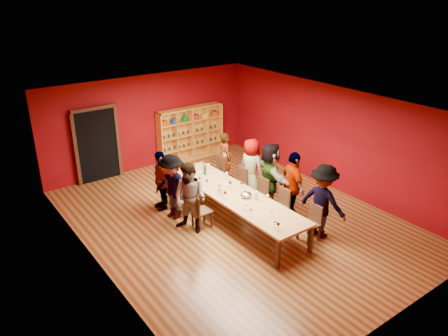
{
  "coord_description": "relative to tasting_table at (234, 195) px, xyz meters",
  "views": [
    {
      "loc": [
        -5.94,
        -7.73,
        5.59
      ],
      "look_at": [
        0.2,
        0.71,
        1.15
      ],
      "focal_mm": 35.0,
      "sensor_mm": 36.0,
      "label": 1
    }
  ],
  "objects": [
    {
      "name": "wine_glass_7",
      "position": [
        0.36,
        -0.84,
        0.21
      ],
      "size": [
        0.09,
        0.09,
        0.22
      ],
      "color": "silver",
      "rests_on": "tasting_table"
    },
    {
      "name": "shelving_unit",
      "position": [
        1.4,
        4.32,
        0.28
      ],
      "size": [
        2.4,
        0.4,
        1.8
      ],
      "color": "orange",
      "rests_on": "ground"
    },
    {
      "name": "wine_glass_8",
      "position": [
        -0.29,
        1.8,
        0.2
      ],
      "size": [
        0.08,
        0.08,
        0.2
      ],
      "color": "silver",
      "rests_on": "tasting_table"
    },
    {
      "name": "person_left_3",
      "position": [
        -1.17,
        1.05,
        0.16
      ],
      "size": [
        0.74,
        1.19,
        1.72
      ],
      "primitive_type": "imported",
      "rotation": [
        0.0,
        0.0,
        -1.3
      ],
      "color": "#515056",
      "rests_on": "ground"
    },
    {
      "name": "person_right_4",
      "position": [
        1.18,
        1.99,
        0.09
      ],
      "size": [
        0.54,
        0.66,
        1.58
      ],
      "primitive_type": "imported",
      "rotation": [
        0.0,
        0.0,
        1.34
      ],
      "color": "#49494E",
      "rests_on": "ground"
    },
    {
      "name": "wine_glass_12",
      "position": [
        0.1,
        0.31,
        0.2
      ],
      "size": [
        0.08,
        0.08,
        0.21
      ],
      "color": "silver",
      "rests_on": "tasting_table"
    },
    {
      "name": "chair_person_left_3",
      "position": [
        -0.91,
        1.05,
        -0.2
      ],
      "size": [
        0.42,
        0.42,
        0.89
      ],
      "color": "#321D10",
      "rests_on": "ground"
    },
    {
      "name": "person_right_3",
      "position": [
        1.3,
        0.93,
        0.13
      ],
      "size": [
        0.54,
        0.86,
        1.65
      ],
      "primitive_type": "imported",
      "rotation": [
        0.0,
        0.0,
        1.7
      ],
      "color": "silver",
      "rests_on": "ground"
    },
    {
      "name": "doorway",
      "position": [
        -1.8,
        4.43,
        0.42
      ],
      "size": [
        1.4,
        0.17,
        2.3
      ],
      "color": "black",
      "rests_on": "ground"
    },
    {
      "name": "chair_person_right_1",
      "position": [
        0.91,
        -0.74,
        -0.2
      ],
      "size": [
        0.42,
        0.42,
        0.89
      ],
      "color": "#321D10",
      "rests_on": "ground"
    },
    {
      "name": "wine_glass_14",
      "position": [
        0.32,
        1.86,
        0.2
      ],
      "size": [
        0.08,
        0.08,
        0.21
      ],
      "color": "silver",
      "rests_on": "tasting_table"
    },
    {
      "name": "carafe_b",
      "position": [
        0.23,
        -0.56,
        0.16
      ],
      "size": [
        0.1,
        0.1,
        0.24
      ],
      "color": "silver",
      "rests_on": "tasting_table"
    },
    {
      "name": "chair_person_right_0",
      "position": [
        0.91,
        -1.78,
        -0.2
      ],
      "size": [
        0.42,
        0.42,
        0.89
      ],
      "color": "#321D10",
      "rests_on": "ground"
    },
    {
      "name": "chair_person_left_4",
      "position": [
        -0.91,
        1.66,
        -0.2
      ],
      "size": [
        0.42,
        0.42,
        0.89
      ],
      "color": "#321D10",
      "rests_on": "ground"
    },
    {
      "name": "spittoon_bowl",
      "position": [
        0.12,
        -0.33,
        0.12
      ],
      "size": [
        0.28,
        0.28,
        0.15
      ],
      "primitive_type": "ellipsoid",
      "color": "#B3B5BA",
      "rests_on": "tasting_table"
    },
    {
      "name": "person_right_0",
      "position": [
        1.23,
        -1.78,
        0.21
      ],
      "size": [
        0.72,
        1.25,
        1.82
      ],
      "primitive_type": "imported",
      "rotation": [
        0.0,
        0.0,
        1.78
      ],
      "color": "#5171A6",
      "rests_on": "ground"
    },
    {
      "name": "chair_person_right_3",
      "position": [
        0.91,
        0.93,
        -0.2
      ],
      "size": [
        0.42,
        0.42,
        0.89
      ],
      "color": "#321D10",
      "rests_on": "ground"
    },
    {
      "name": "person_right_1",
      "position": [
        1.29,
        -0.74,
        0.19
      ],
      "size": [
        0.75,
        1.14,
        1.78
      ],
      "primitive_type": "imported",
      "rotation": [
        0.0,
        0.0,
        1.29
      ],
      "color": "#CA8789",
      "rests_on": "ground"
    },
    {
      "name": "chair_person_left_2",
      "position": [
        -0.91,
        0.22,
        -0.2
      ],
      "size": [
        0.42,
        0.42,
        0.89
      ],
      "color": "#321D10",
      "rests_on": "ground"
    },
    {
      "name": "chair_person_right_4",
      "position": [
        0.91,
        1.99,
        -0.2
      ],
      "size": [
        0.42,
        0.42,
        0.89
      ],
      "color": "#321D10",
      "rests_on": "ground"
    },
    {
      "name": "wine_bottle",
      "position": [
        0.07,
        1.41,
        0.18
      ],
      "size": [
        0.09,
        0.09,
        0.34
      ],
      "color": "#163C19",
      "rests_on": "tasting_table"
    },
    {
      "name": "person_right_2",
      "position": [
        1.24,
        0.05,
        0.2
      ],
      "size": [
        0.97,
        1.74,
        1.8
      ],
      "primitive_type": "imported",
      "rotation": [
        0.0,
        0.0,
        1.26
      ],
      "color": "#5482AD",
      "rests_on": "ground"
    },
    {
      "name": "wine_glass_4",
      "position": [
        -0.0,
        -1.39,
        0.18
      ],
      "size": [
        0.07,
        0.07,
        0.18
      ],
      "color": "silver",
      "rests_on": "tasting_table"
    },
    {
      "name": "wine_glass_3",
      "position": [
        0.37,
        0.83,
        0.19
      ],
      "size": [
        0.08,
        0.08,
        0.2
      ],
      "color": "silver",
      "rests_on": "tasting_table"
    },
    {
      "name": "wine_glass_13",
      "position": [
        -0.3,
        -1.93,
        0.19
      ],
      "size": [
        0.08,
        0.08,
        0.19
      ],
      "color": "silver",
      "rests_on": "tasting_table"
    },
    {
      "name": "wine_glass_16",
      "position": [
        -0.31,
        0.14,
        0.2
      ],
      "size": [
        0.08,
        0.08,
        0.2
      ],
      "color": "silver",
      "rests_on": "tasting_table"
    },
    {
      "name": "person_left_2",
      "position": [
        -1.16,
        0.22,
        0.18
      ],
      "size": [
        0.78,
        0.97,
        1.75
      ],
      "primitive_type": "imported",
      "rotation": [
        0.0,
        0.0,
        -1.14
      ],
      "color": "tan",
      "rests_on": "ground"
    },
    {
      "name": "wine_glass_17",
      "position": [
        -0.28,
        0.79,
        0.18
      ],
      "size": [
        0.07,
        0.07,
        0.18
      ],
      "color": "silver",
      "rests_on": "tasting_table"
    },
    {
      "name": "carafe_a",
      "position": [
        -0.23,
        0.28,
        0.18
      ],
      "size": [
        0.12,
        0.12,
        0.28
      ],
      "color": "silver",
      "rests_on": "tasting_table"
    },
    {
      "name": "wine_glass_1",
      "position": [
        -0.36,
        -1.1,
        0.2
      ],
      "size": [
        0.08,
        0.08,
        0.21
      ],
      "color": "silver",
      "rests_on": "tasting_table"
    },
    {
      "name": "wine_glass_10",
      "position": [
        -0.28,
        -0.82,
        0.18
      ],
      "size": [
        0.07,
        0.07,
        0.18
      ],
      "color": "silver",
      "rests_on": "tasting_table"
    },
    {
      "name": "wine_glass_2",
      "position": [
        0.34,
        0.12,
        0.2
      ],
      "size": [
        0.08,
        0.08,
        0.21
      ],
      "color": "silver",
      "rests_on": "tasting_table"
    },
    {
      "name": "wine_glass_6",
      "position": [
        -0.27,
        -1.8,
        0.18
      ],
      "size": [
        0.07,
        0.07,
        0.18
      ],
      "color": "silver",
      "rests_on": "tasting_table"
    },
    {
      "name": "wine_glass_15",
      "position": [
        -0.35,
        1.03,
        0.18
      ],
      "size": [
        0.07,
        0.07,
        0.18
      ],
      "color": "silver",
      "rests_on": "tasting_table"
    },
    {
      "name": "tasting_table",
      "position": [
        0.0,
        0.0,
        0.0
      ],
      "size": [
        1.1,
        4.5,
        0.75
      ],
      "color": "#A27C43",
      "rests_on": "ground"
    },
    {
      "name": "room_shell",
      "position": [
        0.0,
        0.0,
        0.8
      ],
      "size": [
        7.1,
        9.1,
        3.04
      ],
      "color": "#593417",
      "rests_on": "ground"
    },
    {
      "name": "wine_glass_11",
      "position": [
        -0.19,
        1.24,
        0.2
      ],
      "size": [
        0.08,
        0.08,
        0.2
      ],
      "color": "silver",
      "rests_on": "tasting_table"
    },
    {
      "name": "chair_person_right_2",
      "position": [
        0.91,
        0.05,
        -0.2
      ],
      "size": [
        0.42,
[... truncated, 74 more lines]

